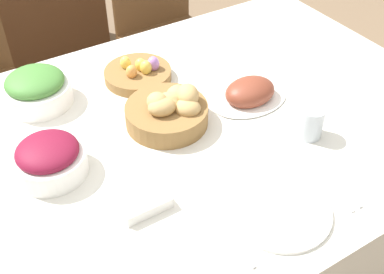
# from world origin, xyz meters

# --- Properties ---
(ground_plane) EXTENTS (12.00, 12.00, 0.00)m
(ground_plane) POSITION_xyz_m (0.00, 0.00, 0.00)
(ground_plane) COLOR #7F664C
(dining_table) EXTENTS (1.78, 1.17, 0.73)m
(dining_table) POSITION_xyz_m (0.00, 0.00, 0.36)
(dining_table) COLOR silver
(dining_table) RESTS_ON ground
(chair_far_right) EXTENTS (0.43, 0.43, 0.93)m
(chair_far_right) POSITION_xyz_m (0.47, 0.93, 0.51)
(chair_far_right) COLOR brown
(chair_far_right) RESTS_ON ground
(bread_basket) EXTENTS (0.25, 0.25, 0.12)m
(bread_basket) POSITION_xyz_m (-0.00, 0.04, 0.78)
(bread_basket) COLOR olive
(bread_basket) RESTS_ON dining_table
(egg_basket) EXTENTS (0.23, 0.23, 0.08)m
(egg_basket) POSITION_xyz_m (0.03, 0.30, 0.75)
(egg_basket) COLOR olive
(egg_basket) RESTS_ON dining_table
(ham_platter) EXTENTS (0.26, 0.18, 0.08)m
(ham_platter) POSITION_xyz_m (0.27, 0.01, 0.76)
(ham_platter) COLOR white
(ham_platter) RESTS_ON dining_table
(green_salad_bowl) EXTENTS (0.21, 0.21, 0.11)m
(green_salad_bowl) POSITION_xyz_m (-0.30, 0.35, 0.78)
(green_salad_bowl) COLOR white
(green_salad_bowl) RESTS_ON dining_table
(beet_salad_bowl) EXTENTS (0.19, 0.19, 0.11)m
(beet_salad_bowl) POSITION_xyz_m (-0.37, 0.03, 0.78)
(beet_salad_bowl) COLOR white
(beet_salad_bowl) RESTS_ON dining_table
(dinner_plate) EXTENTS (0.26, 0.26, 0.01)m
(dinner_plate) POSITION_xyz_m (0.06, -0.40, 0.73)
(dinner_plate) COLOR white
(dinner_plate) RESTS_ON dining_table
(fork) EXTENTS (0.01, 0.19, 0.00)m
(fork) POSITION_xyz_m (-0.10, -0.40, 0.73)
(fork) COLOR silver
(fork) RESTS_ON dining_table
(knife) EXTENTS (0.01, 0.19, 0.00)m
(knife) POSITION_xyz_m (0.21, -0.40, 0.73)
(knife) COLOR silver
(knife) RESTS_ON dining_table
(spoon) EXTENTS (0.01, 0.19, 0.00)m
(spoon) POSITION_xyz_m (0.24, -0.40, 0.73)
(spoon) COLOR silver
(spoon) RESTS_ON dining_table
(drinking_cup) EXTENTS (0.08, 0.08, 0.10)m
(drinking_cup) POSITION_xyz_m (0.31, -0.22, 0.78)
(drinking_cup) COLOR silver
(drinking_cup) RESTS_ON dining_table
(butter_dish) EXTENTS (0.13, 0.08, 0.03)m
(butter_dish) POSITION_xyz_m (-0.22, -0.21, 0.75)
(butter_dish) COLOR white
(butter_dish) RESTS_ON dining_table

